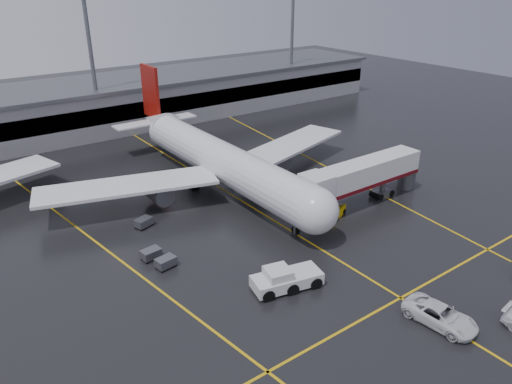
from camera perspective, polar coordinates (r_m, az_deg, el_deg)
ground at (r=61.16m, az=0.41°, el=-2.33°), size 220.00×220.00×0.00m
apron_line_centre at (r=61.16m, az=0.41°, el=-2.32°), size 0.25×90.00×0.02m
apron_line_stop at (r=47.89m, az=16.62°, el=-11.83°), size 60.00×0.25×0.02m
apron_line_left at (r=61.77m, az=-20.53°, el=-3.73°), size 9.99×69.35×0.02m
apron_line_right at (r=78.83m, az=6.63°, el=3.81°), size 7.57×69.64×0.02m
terminal at (r=100.12m, az=-16.39°, el=10.02°), size 122.00×19.00×8.60m
light_mast_mid at (r=91.12m, az=-18.79°, el=14.93°), size 3.00×1.20×25.45m
light_mast_right at (r=113.17m, az=4.25°, el=17.71°), size 3.00×1.20×25.45m
main_airliner at (r=66.87m, az=-4.54°, el=3.92°), size 48.80×45.60×14.10m
jet_bridge at (r=62.96m, az=12.45°, el=1.80°), size 19.90×3.40×6.05m
pushback_tractor at (r=46.81m, az=3.42°, el=-10.21°), size 7.12×4.18×2.39m
belt_loader at (r=60.70m, az=9.30°, el=-2.33°), size 3.77×2.70×2.20m
service_van_a at (r=45.40m, az=20.83°, el=-13.39°), size 3.60×6.59×1.75m
baggage_cart_a at (r=50.71m, az=-10.55°, el=-8.08°), size 2.18×1.59×1.12m
baggage_cart_b at (r=52.42m, az=-12.22°, el=-7.08°), size 2.13×1.51×1.12m
baggage_cart_c at (r=58.87m, az=-13.07°, el=-3.46°), size 2.31×1.87×1.12m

